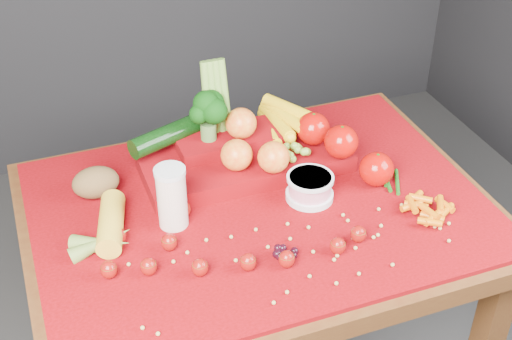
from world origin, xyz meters
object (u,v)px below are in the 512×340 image
object	(u,v)px
yogurt_bowl	(310,187)
table	(259,239)
produce_mound	(256,147)
milk_glass	(172,195)

from	to	relation	value
yogurt_bowl	table	bearing A→B (deg)	171.91
produce_mound	table	bearing A→B (deg)	-108.18
table	milk_glass	world-z (taller)	milk_glass
milk_glass	produce_mound	distance (m)	0.30
yogurt_bowl	produce_mound	size ratio (longest dim) A/B	0.19
yogurt_bowl	produce_mound	bearing A→B (deg)	113.90
table	yogurt_bowl	xyz separation A→B (m)	(0.12, -0.02, 0.14)
milk_glass	produce_mound	bearing A→B (deg)	29.81
produce_mound	yogurt_bowl	bearing A→B (deg)	-66.10
table	produce_mound	distance (m)	0.23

